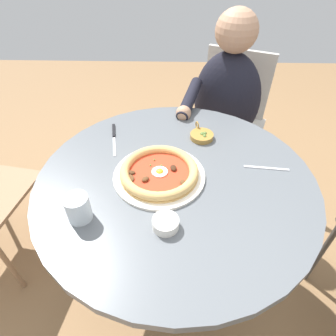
{
  "coord_description": "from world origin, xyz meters",
  "views": [
    {
      "loc": [
        -0.72,
        0.01,
        1.42
      ],
      "look_at": [
        0.02,
        0.03,
        0.77
      ],
      "focal_mm": 29.91,
      "sensor_mm": 36.0,
      "label": 1
    }
  ],
  "objects_px": {
    "steak_knife": "(114,135)",
    "cafe_chair_diner": "(229,114)",
    "ramekin_capers": "(166,223)",
    "diner_person": "(221,131)",
    "dining_table": "(175,200)",
    "pizza_on_plate": "(159,172)",
    "water_glass": "(78,209)",
    "olive_pan": "(202,136)",
    "fork_utensil": "(266,168)"
  },
  "relations": [
    {
      "from": "steak_knife",
      "to": "ramekin_capers",
      "type": "relative_size",
      "value": 2.73
    },
    {
      "from": "ramekin_capers",
      "to": "cafe_chair_diner",
      "type": "xyz_separation_m",
      "value": [
        0.99,
        -0.35,
        -0.22
      ]
    },
    {
      "from": "pizza_on_plate",
      "to": "olive_pan",
      "type": "distance_m",
      "value": 0.28
    },
    {
      "from": "ramekin_capers",
      "to": "olive_pan",
      "type": "distance_m",
      "value": 0.47
    },
    {
      "from": "pizza_on_plate",
      "to": "fork_utensil",
      "type": "distance_m",
      "value": 0.39
    },
    {
      "from": "dining_table",
      "to": "ramekin_capers",
      "type": "bearing_deg",
      "value": 172.48
    },
    {
      "from": "ramekin_capers",
      "to": "diner_person",
      "type": "relative_size",
      "value": 0.07
    },
    {
      "from": "pizza_on_plate",
      "to": "steak_knife",
      "type": "relative_size",
      "value": 1.49
    },
    {
      "from": "dining_table",
      "to": "fork_utensil",
      "type": "xyz_separation_m",
      "value": [
        0.05,
        -0.33,
        0.13
      ]
    },
    {
      "from": "water_glass",
      "to": "fork_utensil",
      "type": "bearing_deg",
      "value": -68.73
    },
    {
      "from": "olive_pan",
      "to": "fork_utensil",
      "type": "distance_m",
      "value": 0.29
    },
    {
      "from": "steak_knife",
      "to": "cafe_chair_diner",
      "type": "xyz_separation_m",
      "value": [
        0.53,
        -0.58,
        -0.2
      ]
    },
    {
      "from": "steak_knife",
      "to": "diner_person",
      "type": "xyz_separation_m",
      "value": [
        0.39,
        -0.52,
        -0.24
      ]
    },
    {
      "from": "fork_utensil",
      "to": "diner_person",
      "type": "distance_m",
      "value": 0.63
    },
    {
      "from": "steak_knife",
      "to": "olive_pan",
      "type": "xyz_separation_m",
      "value": [
        -0.01,
        -0.37,
        0.01
      ]
    },
    {
      "from": "dining_table",
      "to": "diner_person",
      "type": "height_order",
      "value": "diner_person"
    },
    {
      "from": "dining_table",
      "to": "pizza_on_plate",
      "type": "distance_m",
      "value": 0.16
    },
    {
      "from": "cafe_chair_diner",
      "to": "ramekin_capers",
      "type": "bearing_deg",
      "value": 160.58
    },
    {
      "from": "ramekin_capers",
      "to": "cafe_chair_diner",
      "type": "height_order",
      "value": "cafe_chair_diner"
    },
    {
      "from": "pizza_on_plate",
      "to": "olive_pan",
      "type": "height_order",
      "value": "olive_pan"
    },
    {
      "from": "pizza_on_plate",
      "to": "cafe_chair_diner",
      "type": "height_order",
      "value": "cafe_chair_diner"
    },
    {
      "from": "water_glass",
      "to": "ramekin_capers",
      "type": "height_order",
      "value": "water_glass"
    },
    {
      "from": "pizza_on_plate",
      "to": "olive_pan",
      "type": "bearing_deg",
      "value": -35.23
    },
    {
      "from": "steak_knife",
      "to": "olive_pan",
      "type": "distance_m",
      "value": 0.37
    },
    {
      "from": "water_glass",
      "to": "steak_knife",
      "type": "bearing_deg",
      "value": -3.46
    },
    {
      "from": "steak_knife",
      "to": "cafe_chair_diner",
      "type": "distance_m",
      "value": 0.81
    },
    {
      "from": "pizza_on_plate",
      "to": "cafe_chair_diner",
      "type": "relative_size",
      "value": 0.36
    },
    {
      "from": "olive_pan",
      "to": "cafe_chair_diner",
      "type": "distance_m",
      "value": 0.61
    },
    {
      "from": "dining_table",
      "to": "ramekin_capers",
      "type": "xyz_separation_m",
      "value": [
        -0.22,
        0.03,
        0.14
      ]
    },
    {
      "from": "steak_knife",
      "to": "cafe_chair_diner",
      "type": "bearing_deg",
      "value": -47.88
    },
    {
      "from": "ramekin_capers",
      "to": "dining_table",
      "type": "bearing_deg",
      "value": -7.52
    },
    {
      "from": "pizza_on_plate",
      "to": "ramekin_capers",
      "type": "relative_size",
      "value": 4.08
    },
    {
      "from": "olive_pan",
      "to": "cafe_chair_diner",
      "type": "bearing_deg",
      "value": -21.79
    },
    {
      "from": "dining_table",
      "to": "ramekin_capers",
      "type": "height_order",
      "value": "ramekin_capers"
    },
    {
      "from": "water_glass",
      "to": "fork_utensil",
      "type": "height_order",
      "value": "water_glass"
    },
    {
      "from": "cafe_chair_diner",
      "to": "diner_person",
      "type": "bearing_deg",
      "value": 156.85
    },
    {
      "from": "olive_pan",
      "to": "cafe_chair_diner",
      "type": "height_order",
      "value": "cafe_chair_diner"
    },
    {
      "from": "pizza_on_plate",
      "to": "cafe_chair_diner",
      "type": "distance_m",
      "value": 0.88
    },
    {
      "from": "water_glass",
      "to": "diner_person",
      "type": "distance_m",
      "value": 1.03
    },
    {
      "from": "water_glass",
      "to": "fork_utensil",
      "type": "xyz_separation_m",
      "value": [
        0.24,
        -0.62,
        -0.04
      ]
    },
    {
      "from": "pizza_on_plate",
      "to": "water_glass",
      "type": "height_order",
      "value": "water_glass"
    },
    {
      "from": "dining_table",
      "to": "pizza_on_plate",
      "type": "relative_size",
      "value": 3.04
    },
    {
      "from": "water_glass",
      "to": "olive_pan",
      "type": "relative_size",
      "value": 0.72
    },
    {
      "from": "water_glass",
      "to": "ramekin_capers",
      "type": "relative_size",
      "value": 1.09
    },
    {
      "from": "water_glass",
      "to": "dining_table",
      "type": "bearing_deg",
      "value": -56.85
    },
    {
      "from": "steak_knife",
      "to": "fork_utensil",
      "type": "distance_m",
      "value": 0.62
    },
    {
      "from": "pizza_on_plate",
      "to": "olive_pan",
      "type": "relative_size",
      "value": 2.72
    },
    {
      "from": "fork_utensil",
      "to": "ramekin_capers",
      "type": "bearing_deg",
      "value": 126.84
    },
    {
      "from": "dining_table",
      "to": "water_glass",
      "type": "height_order",
      "value": "water_glass"
    },
    {
      "from": "dining_table",
      "to": "cafe_chair_diner",
      "type": "bearing_deg",
      "value": -22.5
    }
  ]
}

